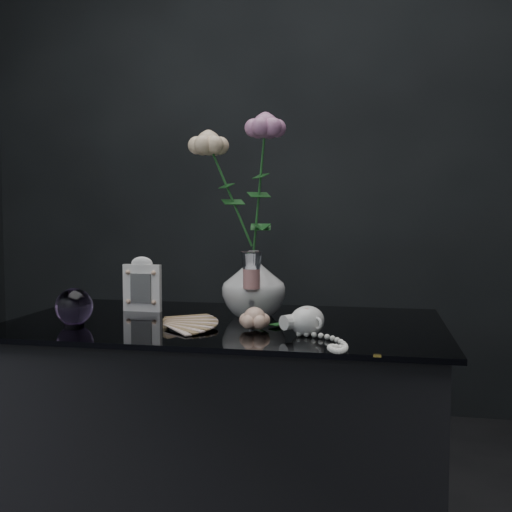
% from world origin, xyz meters
% --- Properties ---
extents(table, '(1.05, 0.58, 0.76)m').
position_xyz_m(table, '(0.00, 0.05, 0.38)').
color(table, black).
rests_on(table, ground).
extents(vase, '(0.16, 0.16, 0.17)m').
position_xyz_m(vase, '(0.06, 0.13, 0.85)').
color(vase, silver).
rests_on(vase, table).
extents(wine_glass, '(0.07, 0.07, 0.17)m').
position_xyz_m(wine_glass, '(0.07, 0.06, 0.85)').
color(wine_glass, white).
rests_on(wine_glass, table).
extents(picture_frame, '(0.11, 0.09, 0.15)m').
position_xyz_m(picture_frame, '(-0.25, 0.15, 0.84)').
color(picture_frame, white).
rests_on(picture_frame, table).
extents(paperweight, '(0.11, 0.11, 0.09)m').
position_xyz_m(paperweight, '(-0.33, -0.07, 0.81)').
color(paperweight, '#A477C2').
rests_on(paperweight, table).
extents(paper_fan, '(0.29, 0.27, 0.03)m').
position_xyz_m(paper_fan, '(-0.11, -0.06, 0.77)').
color(paper_fan, beige).
rests_on(paper_fan, table).
extents(loose_rose, '(0.17, 0.19, 0.05)m').
position_xyz_m(loose_rose, '(0.10, -0.05, 0.79)').
color(loose_rose, '#E3AF92').
rests_on(loose_rose, table).
extents(pearl_jar, '(0.32, 0.33, 0.07)m').
position_xyz_m(pearl_jar, '(0.22, -0.08, 0.80)').
color(pearl_jar, white).
rests_on(pearl_jar, table).
extents(roses, '(0.23, 0.11, 0.40)m').
position_xyz_m(roses, '(0.03, 0.13, 1.12)').
color(roses, '#FFCFA2').
rests_on(roses, vase).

